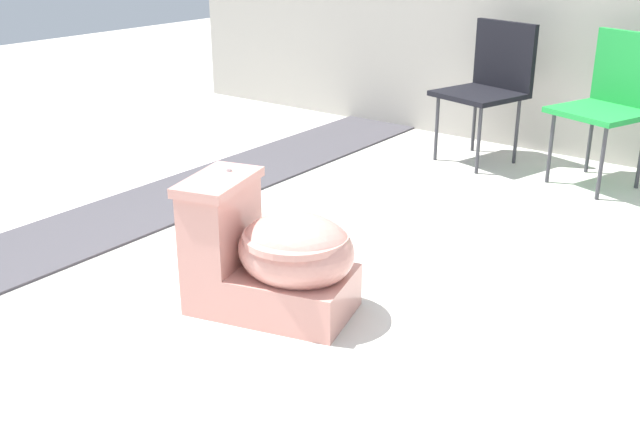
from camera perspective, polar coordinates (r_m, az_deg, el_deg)
ground_plane at (r=2.83m, az=-3.30°, el=-7.94°), size 14.00×14.00×0.00m
gravel_strip at (r=3.98m, az=-12.75°, el=0.53°), size 0.56×8.00×0.01m
toilet at (r=2.79m, az=-3.64°, el=-3.31°), size 0.70×0.52×0.52m
folding_chair_left at (r=4.70m, az=12.93°, el=10.09°), size 0.54×0.54×0.83m
folding_chair_middle at (r=4.44m, az=21.54°, el=8.53°), size 0.56×0.56×0.83m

